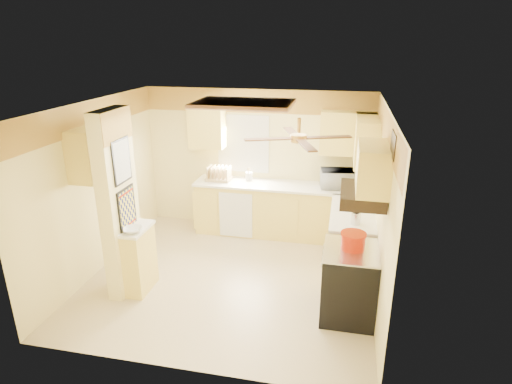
% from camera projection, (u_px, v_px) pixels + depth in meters
% --- Properties ---
extents(floor, '(4.00, 4.00, 0.00)m').
position_uv_depth(floor, '(231.00, 277.00, 6.28)').
color(floor, '#C8B18A').
rests_on(floor, ground).
extents(ceiling, '(4.00, 4.00, 0.00)m').
position_uv_depth(ceiling, '(227.00, 106.00, 5.43)').
color(ceiling, white).
rests_on(ceiling, wall_back).
extents(wall_back, '(4.00, 0.00, 4.00)m').
position_uv_depth(wall_back, '(257.00, 161.00, 7.60)').
color(wall_back, '#FDEC9A').
rests_on(wall_back, floor).
extents(wall_front, '(4.00, 0.00, 4.00)m').
position_uv_depth(wall_front, '(177.00, 266.00, 4.10)').
color(wall_front, '#FDEC9A').
rests_on(wall_front, floor).
extents(wall_left, '(0.00, 3.80, 3.80)m').
position_uv_depth(wall_left, '(97.00, 188.00, 6.24)').
color(wall_left, '#FDEC9A').
rests_on(wall_left, floor).
extents(wall_right, '(0.00, 3.80, 3.80)m').
position_uv_depth(wall_right, '(380.00, 209.00, 5.47)').
color(wall_right, '#FDEC9A').
rests_on(wall_right, floor).
extents(wallpaper_border, '(4.00, 0.02, 0.40)m').
position_uv_depth(wallpaper_border, '(257.00, 101.00, 7.22)').
color(wallpaper_border, '#FFC74B').
rests_on(wallpaper_border, wall_back).
extents(partition_column, '(0.20, 0.70, 2.50)m').
position_uv_depth(partition_column, '(119.00, 205.00, 5.61)').
color(partition_column, '#FDEC9A').
rests_on(partition_column, floor).
extents(partition_ledge, '(0.25, 0.55, 0.90)m').
position_uv_depth(partition_ledge, '(140.00, 260.00, 5.84)').
color(partition_ledge, '#FAE96A').
rests_on(partition_ledge, floor).
extents(ledge_top, '(0.28, 0.58, 0.04)m').
position_uv_depth(ledge_top, '(137.00, 229.00, 5.68)').
color(ledge_top, white).
rests_on(ledge_top, partition_ledge).
extents(lower_cabinets_back, '(3.00, 0.60, 0.90)m').
position_uv_depth(lower_cabinets_back, '(282.00, 211.00, 7.50)').
color(lower_cabinets_back, '#FAE96A').
rests_on(lower_cabinets_back, floor).
extents(lower_cabinets_right, '(0.60, 1.40, 0.90)m').
position_uv_depth(lower_cabinets_right, '(351.00, 242.00, 6.35)').
color(lower_cabinets_right, '#FAE96A').
rests_on(lower_cabinets_right, floor).
extents(countertop_back, '(3.04, 0.64, 0.04)m').
position_uv_depth(countertop_back, '(282.00, 186.00, 7.33)').
color(countertop_back, white).
rests_on(countertop_back, lower_cabinets_back).
extents(countertop_right, '(0.64, 1.44, 0.04)m').
position_uv_depth(countertop_right, '(353.00, 213.00, 6.19)').
color(countertop_right, white).
rests_on(countertop_right, lower_cabinets_right).
extents(dishwasher_panel, '(0.58, 0.02, 0.80)m').
position_uv_depth(dishwasher_panel, '(236.00, 215.00, 7.36)').
color(dishwasher_panel, white).
rests_on(dishwasher_panel, lower_cabinets_back).
extents(window, '(0.92, 0.02, 1.02)m').
position_uv_depth(window, '(243.00, 144.00, 7.53)').
color(window, white).
rests_on(window, wall_back).
extents(upper_cab_back_left, '(0.60, 0.35, 0.70)m').
position_uv_depth(upper_cab_back_left, '(207.00, 127.00, 7.40)').
color(upper_cab_back_left, '#FAE96A').
rests_on(upper_cab_back_left, wall_back).
extents(upper_cab_back_right, '(0.90, 0.35, 0.70)m').
position_uv_depth(upper_cab_back_right, '(348.00, 133.00, 6.94)').
color(upper_cab_back_right, '#FAE96A').
rests_on(upper_cab_back_right, wall_back).
extents(upper_cab_right, '(0.35, 1.00, 0.70)m').
position_uv_depth(upper_cab_right, '(367.00, 141.00, 6.45)').
color(upper_cab_right, '#FAE96A').
rests_on(upper_cab_right, wall_right).
extents(upper_cab_left_wall, '(0.35, 0.75, 0.70)m').
position_uv_depth(upper_cab_left_wall, '(93.00, 153.00, 5.77)').
color(upper_cab_left_wall, '#FAE96A').
rests_on(upper_cab_left_wall, wall_left).
extents(upper_cab_over_stove, '(0.35, 0.76, 0.52)m').
position_uv_depth(upper_cab_over_stove, '(373.00, 168.00, 4.75)').
color(upper_cab_over_stove, '#FAE96A').
rests_on(upper_cab_over_stove, wall_right).
extents(stove, '(0.68, 0.77, 0.92)m').
position_uv_depth(stove, '(349.00, 282.00, 5.29)').
color(stove, black).
rests_on(stove, floor).
extents(range_hood, '(0.50, 0.76, 0.14)m').
position_uv_depth(range_hood, '(363.00, 195.00, 4.88)').
color(range_hood, black).
rests_on(range_hood, upper_cab_over_stove).
extents(poster_menu, '(0.02, 0.42, 0.57)m').
position_uv_depth(poster_menu, '(122.00, 161.00, 5.38)').
color(poster_menu, black).
rests_on(poster_menu, partition_column).
extents(poster_nashville, '(0.02, 0.42, 0.57)m').
position_uv_depth(poster_nashville, '(127.00, 209.00, 5.60)').
color(poster_nashville, black).
rests_on(poster_nashville, partition_column).
extents(ceiling_light_panel, '(1.35, 0.95, 0.06)m').
position_uv_depth(ceiling_light_panel, '(244.00, 104.00, 5.88)').
color(ceiling_light_panel, brown).
rests_on(ceiling_light_panel, ceiling).
extents(ceiling_fan, '(1.15, 1.15, 0.26)m').
position_uv_depth(ceiling_fan, '(299.00, 138.00, 4.66)').
color(ceiling_fan, gold).
rests_on(ceiling_fan, ceiling).
extents(vent_grate, '(0.02, 0.40, 0.25)m').
position_uv_depth(vent_grate, '(394.00, 145.00, 4.28)').
color(vent_grate, black).
rests_on(vent_grate, wall_right).
extents(microwave, '(0.61, 0.46, 0.31)m').
position_uv_depth(microwave, '(338.00, 179.00, 7.13)').
color(microwave, white).
rests_on(microwave, countertop_back).
extents(bowl, '(0.32, 0.32, 0.06)m').
position_uv_depth(bowl, '(133.00, 230.00, 5.53)').
color(bowl, white).
rests_on(bowl, ledge_top).
extents(dutch_oven, '(0.31, 0.31, 0.21)m').
position_uv_depth(dutch_oven, '(353.00, 241.00, 5.12)').
color(dutch_oven, '#AF1A02').
rests_on(dutch_oven, stove).
extents(kettle, '(0.13, 0.13, 0.20)m').
position_uv_depth(kettle, '(356.00, 218.00, 5.74)').
color(kettle, silver).
rests_on(kettle, countertop_right).
extents(dish_rack, '(0.43, 0.32, 0.24)m').
position_uv_depth(dish_rack, '(219.00, 175.00, 7.54)').
color(dish_rack, tan).
rests_on(dish_rack, countertop_back).
extents(utensil_crock, '(0.12, 0.12, 0.23)m').
position_uv_depth(utensil_crock, '(249.00, 176.00, 7.52)').
color(utensil_crock, white).
rests_on(utensil_crock, countertop_back).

